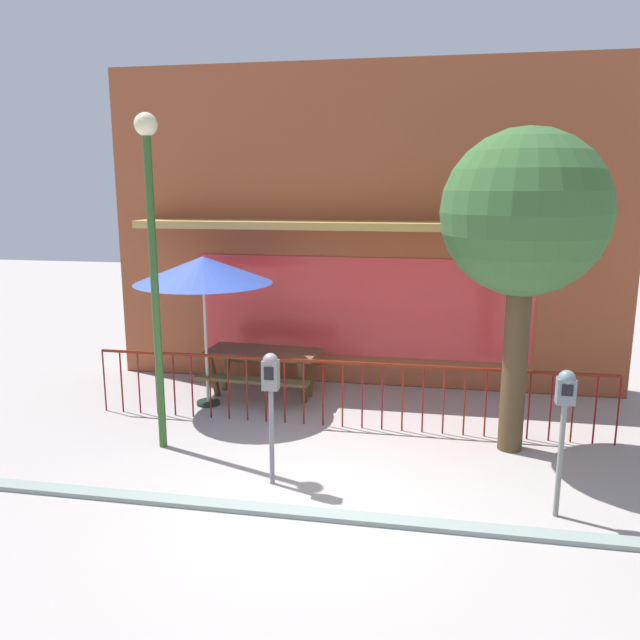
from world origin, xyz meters
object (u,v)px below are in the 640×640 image
object	(u,v)px
street_lamp	(152,239)
parking_meter_near	(271,384)
patio_umbrella	(203,270)
street_tree	(524,217)
picnic_table_left	(263,360)
parking_meter_far	(565,405)

from	to	relation	value
street_lamp	parking_meter_near	bearing A→B (deg)	-24.64
parking_meter_near	street_lamp	size ratio (longest dim) A/B	0.37
patio_umbrella	street_tree	world-z (taller)	street_tree
picnic_table_left	street_lamp	bearing A→B (deg)	-108.83
patio_umbrella	picnic_table_left	bearing A→B (deg)	35.83
patio_umbrella	street_tree	xyz separation A→B (m)	(4.48, -0.92, 0.88)
parking_meter_near	street_tree	distance (m)	3.66
picnic_table_left	street_tree	size ratio (longest dim) A/B	0.46
picnic_table_left	street_lamp	distance (m)	3.15
parking_meter_far	street_tree	bearing A→B (deg)	99.70
street_tree	street_lamp	distance (m)	4.56
street_lamp	parking_meter_far	bearing A→B (deg)	-11.24
patio_umbrella	parking_meter_near	xyz separation A→B (m)	(1.68, -2.44, -0.92)
parking_meter_near	parking_meter_far	bearing A→B (deg)	-3.25
parking_meter_near	parking_meter_far	size ratio (longest dim) A/B	0.99
parking_meter_far	street_lamp	size ratio (longest dim) A/B	0.37
picnic_table_left	parking_meter_far	bearing A→B (deg)	-38.16
parking_meter_far	street_tree	xyz separation A→B (m)	(-0.29, 1.70, 1.78)
patio_umbrella	parking_meter_near	distance (m)	3.11
patio_umbrella	parking_meter_far	bearing A→B (deg)	-28.77
patio_umbrella	parking_meter_near	world-z (taller)	patio_umbrella
picnic_table_left	street_tree	world-z (taller)	street_tree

